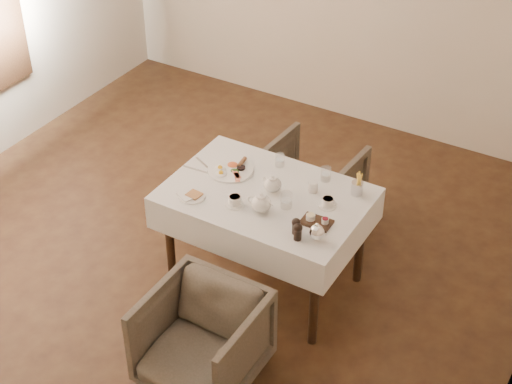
{
  "coord_description": "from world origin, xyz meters",
  "views": [
    {
      "loc": [
        2.54,
        -3.38,
        3.7
      ],
      "look_at": [
        0.52,
        0.04,
        0.82
      ],
      "focal_mm": 55.0,
      "sensor_mm": 36.0,
      "label": 1
    }
  ],
  "objects_px": {
    "table": "(266,208)",
    "teapot_centre": "(273,183)",
    "armchair_near": "(202,339)",
    "armchair_far": "(310,185)",
    "breakfast_plate": "(231,169)"
  },
  "relations": [
    {
      "from": "table",
      "to": "teapot_centre",
      "type": "relative_size",
      "value": 8.27
    },
    {
      "from": "armchair_near",
      "to": "teapot_centre",
      "type": "height_order",
      "value": "teapot_centre"
    },
    {
      "from": "table",
      "to": "armchair_far",
      "type": "bearing_deg",
      "value": 95.32
    },
    {
      "from": "armchair_near",
      "to": "teapot_centre",
      "type": "relative_size",
      "value": 4.29
    },
    {
      "from": "table",
      "to": "breakfast_plate",
      "type": "height_order",
      "value": "breakfast_plate"
    },
    {
      "from": "armchair_far",
      "to": "teapot_centre",
      "type": "bearing_deg",
      "value": 100.56
    },
    {
      "from": "armchair_near",
      "to": "armchair_far",
      "type": "bearing_deg",
      "value": 95.76
    },
    {
      "from": "table",
      "to": "teapot_centre",
      "type": "height_order",
      "value": "teapot_centre"
    },
    {
      "from": "armchair_far",
      "to": "teapot_centre",
      "type": "height_order",
      "value": "teapot_centre"
    },
    {
      "from": "armchair_far",
      "to": "teapot_centre",
      "type": "relative_size",
      "value": 4.38
    },
    {
      "from": "armchair_far",
      "to": "breakfast_plate",
      "type": "bearing_deg",
      "value": 72.62
    },
    {
      "from": "armchair_near",
      "to": "armchair_far",
      "type": "xyz_separation_m",
      "value": [
        -0.17,
        1.71,
        0.01
      ]
    },
    {
      "from": "armchair_near",
      "to": "teapot_centre",
      "type": "distance_m",
      "value": 1.09
    },
    {
      "from": "armchair_far",
      "to": "teapot_centre",
      "type": "xyz_separation_m",
      "value": [
        0.1,
        -0.76,
        0.51
      ]
    },
    {
      "from": "breakfast_plate",
      "to": "table",
      "type": "bearing_deg",
      "value": -0.46
    }
  ]
}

